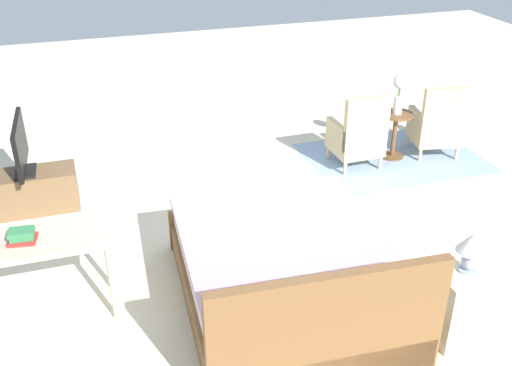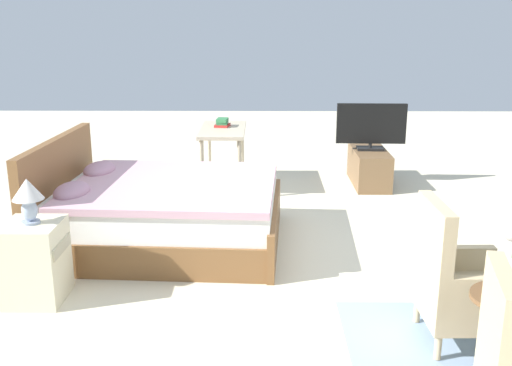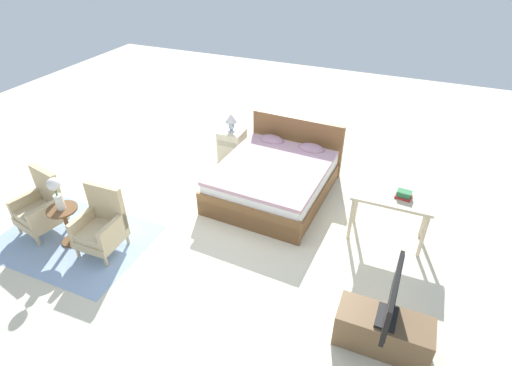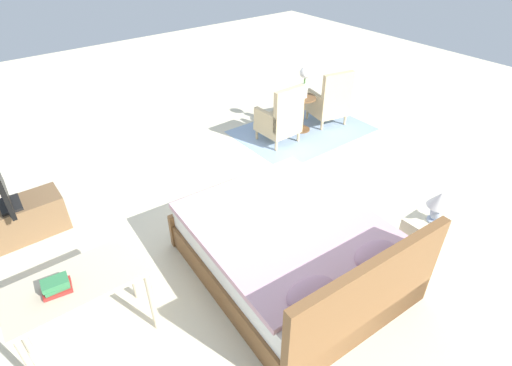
% 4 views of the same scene
% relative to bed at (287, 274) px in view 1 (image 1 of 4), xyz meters
% --- Properties ---
extents(ground_plane, '(16.00, 16.00, 0.00)m').
position_rel_bed_xyz_m(ground_plane, '(-0.21, -1.16, -0.30)').
color(ground_plane, beige).
extents(floor_rug, '(2.10, 1.50, 0.01)m').
position_rel_bed_xyz_m(floor_rug, '(-2.21, -2.20, -0.29)').
color(floor_rug, '#8EA8C6').
rests_on(floor_rug, ground_plane).
extents(bed, '(1.76, 2.12, 0.96)m').
position_rel_bed_xyz_m(bed, '(0.00, 0.00, 0.00)').
color(bed, brown).
rests_on(bed, ground_plane).
extents(armchair_by_window_left, '(0.64, 0.64, 0.92)m').
position_rel_bed_xyz_m(armchair_by_window_left, '(-2.74, -2.15, 0.08)').
color(armchair_by_window_left, '#CCB284').
rests_on(armchair_by_window_left, floor_rug).
extents(armchair_by_window_right, '(0.55, 0.55, 0.92)m').
position_rel_bed_xyz_m(armchair_by_window_right, '(-1.68, -2.15, 0.08)').
color(armchair_by_window_right, '#CCB284').
rests_on(armchair_by_window_right, floor_rug).
extents(side_table, '(0.40, 0.40, 0.58)m').
position_rel_bed_xyz_m(side_table, '(-2.21, -2.23, 0.06)').
color(side_table, brown).
rests_on(side_table, ground_plane).
extents(flower_vase, '(0.17, 0.17, 0.48)m').
position_rel_bed_xyz_m(flower_vase, '(-2.21, -2.23, 0.57)').
color(flower_vase, silver).
rests_on(flower_vase, side_table).
extents(nightstand, '(0.44, 0.41, 0.59)m').
position_rel_bed_xyz_m(nightstand, '(-1.12, 0.73, -0.00)').
color(nightstand, beige).
rests_on(nightstand, ground_plane).
extents(table_lamp, '(0.22, 0.22, 0.33)m').
position_rel_bed_xyz_m(table_lamp, '(-1.12, 0.73, 0.50)').
color(table_lamp, '#9EADC6').
rests_on(table_lamp, nightstand).
extents(tv_stand, '(0.96, 0.40, 0.43)m').
position_rel_bed_xyz_m(tv_stand, '(2.02, -2.24, -0.08)').
color(tv_stand, brown).
rests_on(tv_stand, ground_plane).
extents(tv_flatscreen, '(0.21, 0.84, 0.56)m').
position_rel_bed_xyz_m(tv_flatscreen, '(2.02, -2.24, 0.43)').
color(tv_flatscreen, black).
rests_on(tv_flatscreen, tv_stand).
extents(vanity_desk, '(1.04, 0.52, 0.73)m').
position_rel_bed_xyz_m(vanity_desk, '(1.83, -0.45, 0.32)').
color(vanity_desk, beige).
rests_on(vanity_desk, ground_plane).
extents(book_stack, '(0.22, 0.19, 0.10)m').
position_rel_bed_xyz_m(book_stack, '(1.95, -0.44, 0.47)').
color(book_stack, '#AD2823').
rests_on(book_stack, vanity_desk).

